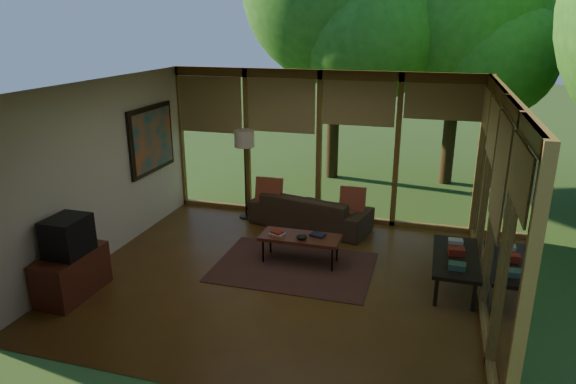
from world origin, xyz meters
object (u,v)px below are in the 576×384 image
(sofa, at_px, (310,210))
(television, at_px, (68,236))
(side_console, at_px, (456,259))
(media_cabinet, at_px, (72,274))
(coffee_table, at_px, (300,238))
(floor_lamp, at_px, (244,144))

(sofa, height_order, television, television)
(television, relative_size, side_console, 0.39)
(media_cabinet, bearing_deg, television, 0.00)
(media_cabinet, distance_m, coffee_table, 3.20)
(coffee_table, bearing_deg, media_cabinet, -145.73)
(sofa, bearing_deg, media_cabinet, 65.15)
(floor_lamp, relative_size, side_console, 1.18)
(television, height_order, coffee_table, television)
(coffee_table, bearing_deg, television, -145.53)
(television, bearing_deg, coffee_table, 34.47)
(sofa, bearing_deg, floor_lamp, 6.51)
(media_cabinet, height_order, television, television)
(sofa, bearing_deg, television, 65.38)
(sofa, xyz_separation_m, television, (-2.43, -3.23, 0.54))
(sofa, height_order, floor_lamp, floor_lamp)
(sofa, height_order, coffee_table, sofa)
(media_cabinet, distance_m, television, 0.55)
(sofa, relative_size, television, 3.82)
(floor_lamp, bearing_deg, sofa, -5.76)
(floor_lamp, bearing_deg, coffee_table, -46.84)
(sofa, bearing_deg, coffee_table, 110.11)
(floor_lamp, bearing_deg, media_cabinet, -109.38)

